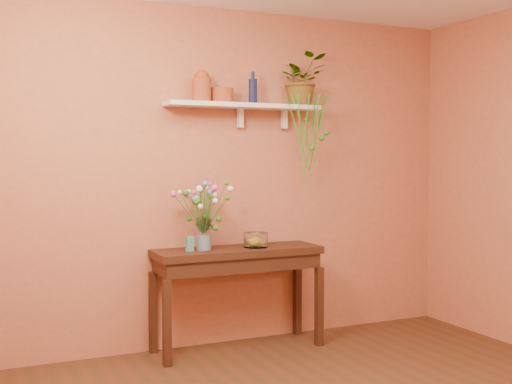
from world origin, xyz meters
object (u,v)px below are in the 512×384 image
(bouquet, at_px, (204,200))
(glass_bowl, at_px, (256,241))
(terracotta_jug, at_px, (202,87))
(sideboard, at_px, (238,263))
(blue_bottle, at_px, (253,91))
(glass_vase, at_px, (203,236))
(spider_plant, at_px, (302,80))

(bouquet, xyz_separation_m, glass_bowl, (0.44, -0.00, -0.33))
(terracotta_jug, relative_size, bouquet, 0.49)
(terracotta_jug, height_order, bouquet, terracotta_jug)
(sideboard, xyz_separation_m, bouquet, (-0.29, -0.02, 0.50))
(blue_bottle, distance_m, glass_vase, 1.22)
(terracotta_jug, height_order, spider_plant, spider_plant)
(bouquet, bearing_deg, glass_bowl, -0.05)
(sideboard, height_order, spider_plant, spider_plant)
(sideboard, height_order, glass_bowl, glass_bowl)
(glass_vase, bearing_deg, terracotta_jug, 76.93)
(sideboard, distance_m, glass_vase, 0.36)
(spider_plant, height_order, bouquet, spider_plant)
(glass_vase, bearing_deg, blue_bottle, 9.37)
(glass_bowl, bearing_deg, sideboard, 171.78)
(sideboard, xyz_separation_m, glass_bowl, (0.15, -0.02, 0.17))
(spider_plant, bearing_deg, sideboard, -168.36)
(terracotta_jug, relative_size, spider_plant, 0.57)
(glass_vase, height_order, bouquet, bouquet)
(sideboard, height_order, bouquet, bouquet)
(glass_bowl, bearing_deg, glass_vase, 176.69)
(sideboard, relative_size, terracotta_jug, 5.42)
(sideboard, relative_size, blue_bottle, 5.20)
(sideboard, relative_size, glass_bowl, 6.88)
(glass_vase, xyz_separation_m, glass_bowl, (0.43, -0.02, -0.05))
(glass_vase, distance_m, glass_bowl, 0.43)
(blue_bottle, relative_size, bouquet, 0.51)
(blue_bottle, relative_size, spider_plant, 0.59)
(terracotta_jug, bearing_deg, sideboard, -16.48)
(spider_plant, relative_size, glass_bowl, 2.24)
(sideboard, bearing_deg, glass_vase, 179.29)
(sideboard, distance_m, blue_bottle, 1.37)
(spider_plant, xyz_separation_m, bouquet, (-0.93, -0.15, -0.96))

